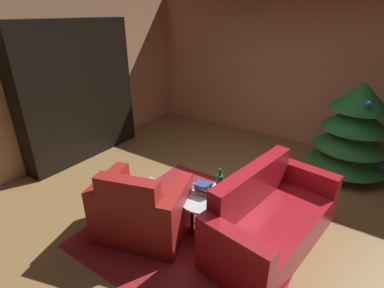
# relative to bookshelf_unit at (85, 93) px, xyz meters

# --- Properties ---
(ground_plane) EXTENTS (7.48, 7.48, 0.00)m
(ground_plane) POSITION_rel_bookshelf_unit_xyz_m (2.90, -0.29, -1.10)
(ground_plane) COLOR olive
(wall_back) EXTENTS (6.36, 0.06, 2.74)m
(wall_back) POSITION_rel_bookshelf_unit_xyz_m (2.90, 2.59, 0.27)
(wall_back) COLOR tan
(wall_back) RESTS_ON ground
(wall_left) EXTENTS (0.06, 5.81, 2.74)m
(wall_left) POSITION_rel_bookshelf_unit_xyz_m (-0.25, -0.29, 0.27)
(wall_left) COLOR tan
(wall_left) RESTS_ON ground
(area_rug) EXTENTS (2.28, 2.25, 0.01)m
(area_rug) POSITION_rel_bookshelf_unit_xyz_m (2.72, -0.66, -1.10)
(area_rug) COLOR maroon
(area_rug) RESTS_ON ground
(bookshelf_unit) EXTENTS (0.36, 2.05, 2.26)m
(bookshelf_unit) POSITION_rel_bookshelf_unit_xyz_m (0.00, 0.00, 0.00)
(bookshelf_unit) COLOR black
(bookshelf_unit) RESTS_ON ground
(armchair_red) EXTENTS (1.14, 0.97, 0.88)m
(armchair_red) POSITION_rel_bookshelf_unit_xyz_m (2.23, -1.10, -0.78)
(armchair_red) COLOR maroon
(armchair_red) RESTS_ON ground
(couch_red) EXTENTS (1.02, 1.79, 0.85)m
(couch_red) POSITION_rel_bookshelf_unit_xyz_m (3.47, -0.40, -0.81)
(couch_red) COLOR maroon
(couch_red) RESTS_ON ground
(coffee_table) EXTENTS (0.62, 0.62, 0.47)m
(coffee_table) POSITION_rel_bookshelf_unit_xyz_m (2.79, -0.65, -0.68)
(coffee_table) COLOR black
(coffee_table) RESTS_ON ground
(book_stack_on_table) EXTENTS (0.21, 0.16, 0.13)m
(book_stack_on_table) POSITION_rel_bookshelf_unit_xyz_m (2.75, -0.61, -0.56)
(book_stack_on_table) COLOR gray
(book_stack_on_table) RESTS_ON coffee_table
(bottle_on_table) EXTENTS (0.08, 0.08, 0.32)m
(bottle_on_table) POSITION_rel_bookshelf_unit_xyz_m (2.89, -0.51, -0.50)
(bottle_on_table) COLOR #1D5E1F
(bottle_on_table) RESTS_ON coffee_table
(decorated_tree) EXTENTS (1.15, 1.15, 1.47)m
(decorated_tree) POSITION_rel_bookshelf_unit_xyz_m (3.94, 1.69, -0.36)
(decorated_tree) COLOR brown
(decorated_tree) RESTS_ON ground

